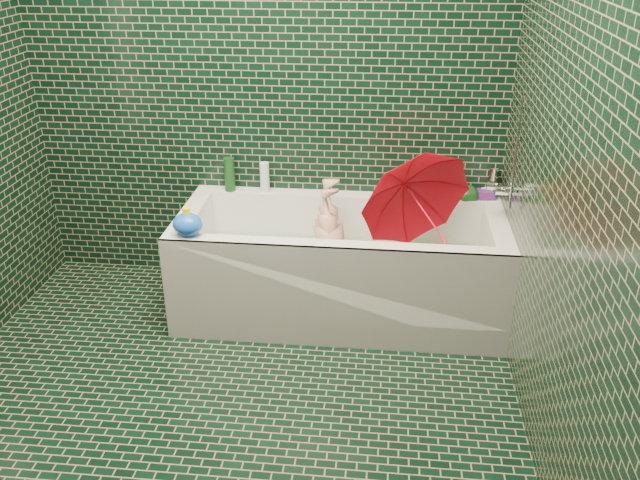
# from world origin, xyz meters

# --- Properties ---
(floor) EXTENTS (2.80, 2.80, 0.00)m
(floor) POSITION_xyz_m (0.00, 0.00, 0.00)
(floor) COLOR black
(floor) RESTS_ON ground
(wall_back) EXTENTS (2.80, 0.00, 2.80)m
(wall_back) POSITION_xyz_m (0.00, 1.40, 1.25)
(wall_back) COLOR black
(wall_back) RESTS_ON floor
(wall_right) EXTENTS (0.00, 2.80, 2.80)m
(wall_right) POSITION_xyz_m (1.30, 0.00, 1.25)
(wall_right) COLOR black
(wall_right) RESTS_ON floor
(bathtub) EXTENTS (1.70, 0.75, 0.55)m
(bathtub) POSITION_xyz_m (0.45, 1.01, 0.21)
(bathtub) COLOR white
(bathtub) RESTS_ON floor
(bath_mat) EXTENTS (1.35, 0.47, 0.01)m
(bath_mat) POSITION_xyz_m (0.45, 1.02, 0.16)
(bath_mat) COLOR green
(bath_mat) RESTS_ON bathtub
(water) EXTENTS (1.48, 0.53, 0.00)m
(water) POSITION_xyz_m (0.45, 1.02, 0.30)
(water) COLOR silver
(water) RESTS_ON bathtub
(faucet) EXTENTS (0.18, 0.19, 0.55)m
(faucet) POSITION_xyz_m (1.26, 1.02, 0.77)
(faucet) COLOR silver
(faucet) RESTS_ON wall_right
(child) EXTENTS (0.82, 0.31, 0.25)m
(child) POSITION_xyz_m (0.41, 1.06, 0.31)
(child) COLOR #D79D86
(child) RESTS_ON bathtub
(umbrella) EXTENTS (0.87, 0.88, 0.85)m
(umbrella) POSITION_xyz_m (0.87, 0.96, 0.62)
(umbrella) COLOR red
(umbrella) RESTS_ON bathtub
(soap_bottle_a) EXTENTS (0.10, 0.11, 0.27)m
(soap_bottle_a) POSITION_xyz_m (1.22, 1.37, 0.55)
(soap_bottle_a) COLOR white
(soap_bottle_a) RESTS_ON bathtub
(soap_bottle_b) EXTENTS (0.10, 0.10, 0.21)m
(soap_bottle_b) POSITION_xyz_m (1.22, 1.33, 0.55)
(soap_bottle_b) COLOR #5A1E71
(soap_bottle_b) RESTS_ON bathtub
(soap_bottle_c) EXTENTS (0.17, 0.17, 0.18)m
(soap_bottle_c) POSITION_xyz_m (1.14, 1.31, 0.55)
(soap_bottle_c) COLOR #124017
(soap_bottle_c) RESTS_ON bathtub
(bottle_right_tall) EXTENTS (0.07, 0.07, 0.21)m
(bottle_right_tall) POSITION_xyz_m (1.04, 1.36, 0.66)
(bottle_right_tall) COLOR #124017
(bottle_right_tall) RESTS_ON bathtub
(bottle_right_pump) EXTENTS (0.05, 0.05, 0.18)m
(bottle_right_pump) POSITION_xyz_m (1.25, 1.37, 0.64)
(bottle_right_pump) COLOR silver
(bottle_right_pump) RESTS_ON bathtub
(bottle_left_tall) EXTENTS (0.06, 0.06, 0.19)m
(bottle_left_tall) POSITION_xyz_m (-0.20, 1.33, 0.65)
(bottle_left_tall) COLOR #124017
(bottle_left_tall) RESTS_ON bathtub
(bottle_left_short) EXTENTS (0.06, 0.06, 0.17)m
(bottle_left_short) POSITION_xyz_m (-0.00, 1.34, 0.64)
(bottle_left_short) COLOR white
(bottle_left_short) RESTS_ON bathtub
(rubber_duck) EXTENTS (0.13, 0.11, 0.10)m
(rubber_duck) POSITION_xyz_m (1.03, 1.34, 0.60)
(rubber_duck) COLOR yellow
(rubber_duck) RESTS_ON bathtub
(bath_toy) EXTENTS (0.18, 0.17, 0.14)m
(bath_toy) POSITION_xyz_m (-0.27, 0.72, 0.61)
(bath_toy) COLOR blue
(bath_toy) RESTS_ON bathtub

